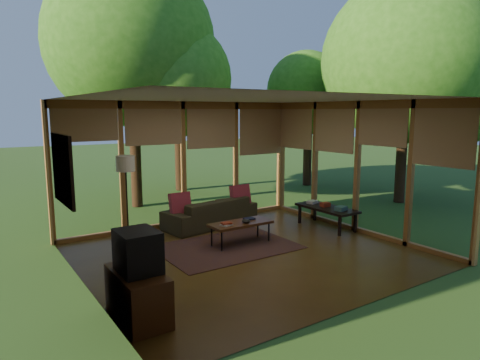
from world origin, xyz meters
TOP-DOWN VIEW (x-y plane):
  - floor at (0.00, 0.00)m, footprint 5.50×5.50m
  - ceiling at (0.00, 0.00)m, footprint 5.50×5.50m
  - wall_left at (-2.75, 0.00)m, footprint 0.04×5.00m
  - wall_front at (0.00, -2.50)m, footprint 5.50×0.04m
  - window_wall_back at (0.00, 2.50)m, footprint 5.50×0.12m
  - window_wall_right at (2.75, 0.00)m, footprint 0.12×5.00m
  - exterior_lawn at (8.00, 8.00)m, footprint 40.00×40.00m
  - tree_nw at (-0.24, 4.87)m, footprint 4.24×4.24m
  - tree_ne at (1.76, 6.46)m, footprint 3.04×3.04m
  - tree_se at (5.90, 1.28)m, footprint 4.35×4.35m
  - tree_far at (5.65, 4.80)m, footprint 2.60×2.60m
  - rug at (-0.12, 0.53)m, footprint 2.45×1.74m
  - sofa at (0.38, 2.00)m, footprint 2.20×1.14m
  - pillow_left at (-0.37, 1.95)m, footprint 0.44×0.24m
  - pillow_right at (1.13, 1.95)m, footprint 0.46×0.25m
  - ct_book_lower at (-0.14, 0.50)m, footprint 0.23×0.20m
  - ct_book_upper at (-0.14, 0.50)m, footprint 0.20×0.16m
  - ct_book_side at (0.46, 0.63)m, footprint 0.21×0.16m
  - ct_bowl at (0.26, 0.45)m, footprint 0.16×0.16m
  - media_cabinet at (-2.47, -1.23)m, footprint 0.50×1.00m
  - television at (-2.45, -1.23)m, footprint 0.45×0.55m
  - console_book_a at (2.40, 0.09)m, footprint 0.27×0.22m
  - console_book_b at (2.40, 0.54)m, footprint 0.20×0.15m
  - console_book_c at (2.40, 0.94)m, footprint 0.26×0.21m
  - floor_lamp at (-1.45, 2.05)m, footprint 0.36×0.36m
  - coffee_table at (0.21, 0.55)m, footprint 1.20×0.50m
  - side_console at (2.40, 0.49)m, footprint 0.60×1.40m
  - wall_painting at (-2.71, 1.40)m, footprint 0.06×1.35m

SIDE VIEW (x-z plane):
  - exterior_lawn at x=8.00m, z-range -0.01..-0.01m
  - floor at x=0.00m, z-range 0.00..0.00m
  - rug at x=-0.12m, z-range 0.00..0.01m
  - media_cabinet at x=-2.47m, z-range 0.00..0.60m
  - sofa at x=0.38m, z-range 0.00..0.61m
  - coffee_table at x=0.21m, z-range 0.18..0.60m
  - side_console at x=2.40m, z-range 0.18..0.64m
  - ct_book_side at x=0.46m, z-range 0.42..0.46m
  - ct_book_lower at x=-0.14m, z-range 0.42..0.46m
  - ct_bowl at x=0.26m, z-range 0.42..0.50m
  - ct_book_upper at x=-0.14m, z-range 0.45..0.49m
  - console_book_c at x=2.40m, z-range 0.46..0.52m
  - console_book_a at x=2.40m, z-range 0.45..0.54m
  - console_book_b at x=2.40m, z-range 0.46..0.54m
  - pillow_left at x=-0.37m, z-range 0.37..0.83m
  - pillow_right at x=1.13m, z-range 0.37..0.85m
  - television at x=-2.45m, z-range 0.60..1.10m
  - wall_left at x=-2.75m, z-range 0.00..2.70m
  - wall_front at x=0.00m, z-range 0.00..2.70m
  - window_wall_back at x=0.00m, z-range 0.00..2.70m
  - window_wall_right at x=2.75m, z-range 0.00..2.70m
  - floor_lamp at x=-1.45m, z-range 0.58..2.23m
  - wall_painting at x=-2.71m, z-range 0.98..2.12m
  - ceiling at x=0.00m, z-range 2.70..2.70m
  - tree_far at x=5.65m, z-range 0.91..5.38m
  - tree_ne at x=1.76m, z-range 0.96..5.93m
  - tree_se at x=5.90m, z-range 0.81..6.78m
  - tree_nw at x=-0.24m, z-range 1.04..7.36m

